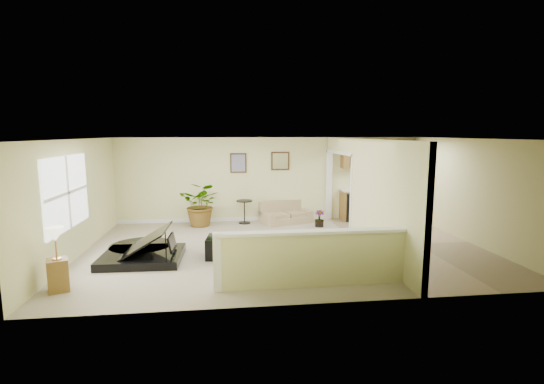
{
  "coord_description": "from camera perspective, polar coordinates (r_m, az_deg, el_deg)",
  "views": [
    {
      "loc": [
        -1.35,
        -8.66,
        2.62
      ],
      "look_at": [
        -0.26,
        0.4,
        1.26
      ],
      "focal_mm": 26.0,
      "sensor_mm": 36.0,
      "label": 1
    }
  ],
  "objects": [
    {
      "name": "wall_art_left",
      "position": [
        11.67,
        -4.9,
        4.2
      ],
      "size": [
        0.48,
        0.04,
        0.58
      ],
      "color": "#3A2515",
      "rests_on": "back_wall"
    },
    {
      "name": "front_wall",
      "position": [
        5.98,
        6.39,
        -4.81
      ],
      "size": [
        9.0,
        0.04,
        2.5
      ],
      "primitive_type": "cube",
      "color": "beige",
      "rests_on": "floor"
    },
    {
      "name": "piano_bench",
      "position": [
        8.57,
        -8.25,
        -7.86
      ],
      "size": [
        0.4,
        0.69,
        0.44
      ],
      "primitive_type": "cube",
      "rotation": [
        0.0,
        0.0,
        -0.11
      ],
      "color": "black",
      "rests_on": "floor"
    },
    {
      "name": "piano",
      "position": [
        8.72,
        -18.46,
        -5.1
      ],
      "size": [
        1.94,
        2.01,
        1.52
      ],
      "rotation": [
        0.0,
        0.0,
        -0.03
      ],
      "color": "black",
      "rests_on": "floor"
    },
    {
      "name": "small_plant",
      "position": [
        11.23,
        6.87,
        -4.01
      ],
      "size": [
        0.32,
        0.32,
        0.47
      ],
      "color": "black",
      "rests_on": "floor"
    },
    {
      "name": "left_wall",
      "position": [
        9.32,
        -26.54,
        -0.86
      ],
      "size": [
        0.04,
        6.0,
        2.5
      ],
      "primitive_type": "cube",
      "color": "beige",
      "rests_on": "floor"
    },
    {
      "name": "kitchen_vinyl",
      "position": [
        10.11,
        20.0,
        -7.03
      ],
      "size": [
        2.7,
        6.0,
        0.01
      ],
      "primitive_type": "cube",
      "color": "#9D856A",
      "rests_on": "floor"
    },
    {
      "name": "accent_table",
      "position": [
        11.54,
        -4.02,
        -2.42
      ],
      "size": [
        0.47,
        0.47,
        0.68
      ],
      "color": "black",
      "rests_on": "floor"
    },
    {
      "name": "interior_partition",
      "position": [
        9.56,
        12.45,
        -0.13
      ],
      "size": [
        0.18,
        5.99,
        2.5
      ],
      "color": "beige",
      "rests_on": "floor"
    },
    {
      "name": "left_window",
      "position": [
        8.82,
        -27.61,
        -0.1
      ],
      "size": [
        0.05,
        2.15,
        1.45
      ],
      "primitive_type": "cube",
      "color": "white",
      "rests_on": "left_wall"
    },
    {
      "name": "palm_plant",
      "position": [
        11.34,
        -10.14,
        -1.8
      ],
      "size": [
        1.39,
        1.29,
        1.26
      ],
      "color": "black",
      "rests_on": "floor"
    },
    {
      "name": "back_wall",
      "position": [
        11.82,
        -0.26,
        1.85
      ],
      "size": [
        9.0,
        0.04,
        2.5
      ],
      "primitive_type": "cube",
      "color": "beige",
      "rests_on": "floor"
    },
    {
      "name": "lamp_stand",
      "position": [
        7.56,
        -28.66,
        -9.17
      ],
      "size": [
        0.42,
        0.42,
        1.09
      ],
      "color": "olive",
      "rests_on": "floor"
    },
    {
      "name": "right_wall",
      "position": [
        10.54,
        26.91,
        0.11
      ],
      "size": [
        0.04,
        6.0,
        2.5
      ],
      "primitive_type": "cube",
      "color": "beige",
      "rests_on": "floor"
    },
    {
      "name": "floor",
      "position": [
        9.15,
        1.93,
        -8.14
      ],
      "size": [
        9.0,
        9.0,
        0.0
      ],
      "primitive_type": "plane",
      "color": "tan",
      "rests_on": "ground"
    },
    {
      "name": "pony_half_wall",
      "position": [
        6.85,
        5.55,
        -9.41
      ],
      "size": [
        3.42,
        0.22,
        1.0
      ],
      "color": "beige",
      "rests_on": "floor"
    },
    {
      "name": "wall_mirror",
      "position": [
        11.78,
        1.21,
        4.51
      ],
      "size": [
        0.55,
        0.04,
        0.55
      ],
      "color": "#3A2515",
      "rests_on": "back_wall"
    },
    {
      "name": "loveseat",
      "position": [
        11.67,
        1.98,
        -2.91
      ],
      "size": [
        1.67,
        1.23,
        0.82
      ],
      "rotation": [
        0.0,
        0.0,
        0.32
      ],
      "color": "tan",
      "rests_on": "floor"
    },
    {
      "name": "ceiling",
      "position": [
        8.77,
        2.01,
        7.71
      ],
      "size": [
        9.0,
        6.0,
        0.04
      ],
      "primitive_type": "cube",
      "color": "white",
      "rests_on": "back_wall"
    },
    {
      "name": "kitchen_cabinets",
      "position": [
        12.39,
        14.7,
        0.11
      ],
      "size": [
        2.36,
        0.65,
        2.33
      ],
      "color": "olive",
      "rests_on": "floor"
    }
  ]
}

